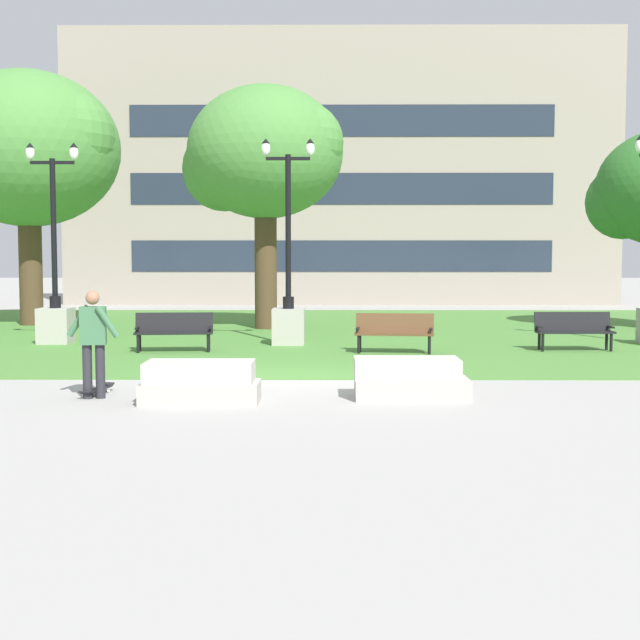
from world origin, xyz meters
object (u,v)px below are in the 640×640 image
object	(u,v)px
person_skateboarder	(93,338)
lamp_post_left	(288,303)
concrete_block_center	(200,383)
park_bench_near_right	(174,329)
park_bench_far_left	(574,328)
concrete_block_left	(409,379)
park_bench_near_left	(394,330)
skateboard	(97,390)
lamp_post_center	(55,303)

from	to	relation	value
person_skateboarder	lamp_post_left	size ratio (longest dim) A/B	0.33
concrete_block_center	lamp_post_left	world-z (taller)	lamp_post_left
park_bench_near_right	park_bench_far_left	size ratio (longest dim) A/B	1.02
concrete_block_left	person_skateboarder	distance (m)	5.05
park_bench_near_left	park_bench_far_left	world-z (taller)	same
concrete_block_center	skateboard	world-z (taller)	concrete_block_center
park_bench_near_right	lamp_post_left	size ratio (longest dim) A/B	0.36
park_bench_near_left	park_bench_far_left	bearing A→B (deg)	7.26
concrete_block_left	lamp_post_left	size ratio (longest dim) A/B	0.35
concrete_block_center	concrete_block_left	bearing A→B (deg)	7.88
park_bench_near_right	concrete_block_left	bearing A→B (deg)	-53.56
skateboard	lamp_post_left	distance (m)	8.48
park_bench_near_right	person_skateboarder	bearing A→B (deg)	-91.13
lamp_post_center	lamp_post_left	world-z (taller)	lamp_post_left
concrete_block_left	lamp_post_left	xyz separation A→B (m)	(-2.27, 8.25, 0.75)
concrete_block_left	concrete_block_center	bearing A→B (deg)	-172.12
skateboard	park_bench_near_left	bearing A→B (deg)	48.85
lamp_post_center	person_skateboarder	bearing A→B (deg)	-69.44
park_bench_near_left	park_bench_near_right	bearing A→B (deg)	177.35
concrete_block_center	park_bench_near_right	distance (m)	7.24
park_bench_near_left	person_skateboarder	bearing A→B (deg)	-129.25
concrete_block_left	park_bench_near_left	bearing A→B (deg)	87.79
park_bench_near_right	park_bench_far_left	xyz separation A→B (m)	(9.39, 0.31, 0.00)
concrete_block_center	skateboard	size ratio (longest dim) A/B	1.73
concrete_block_center	park_bench_near_left	bearing A→B (deg)	62.77
park_bench_far_left	lamp_post_left	xyz separation A→B (m)	(-6.79, 1.35, 0.52)
skateboard	lamp_post_left	xyz separation A→B (m)	(2.78, 7.96, 0.97)
person_skateboarder	concrete_block_left	bearing A→B (deg)	0.71
person_skateboarder	skateboard	xyz separation A→B (m)	(-0.05, 0.36, -0.88)
skateboard	park_bench_near_right	size ratio (longest dim) A/B	0.56
lamp_post_left	park_bench_near_left	bearing A→B (deg)	-36.86
park_bench_near_right	park_bench_far_left	world-z (taller)	same
concrete_block_left	lamp_post_center	size ratio (longest dim) A/B	0.36
concrete_block_left	park_bench_far_left	world-z (taller)	park_bench_far_left
concrete_block_center	park_bench_near_left	size ratio (longest dim) A/B	0.97
park_bench_near_right	lamp_post_center	size ratio (longest dim) A/B	0.36
concrete_block_left	park_bench_near_right	xyz separation A→B (m)	(-4.87, 6.60, 0.23)
lamp_post_center	park_bench_near_left	bearing A→B (deg)	-14.16
park_bench_near_left	lamp_post_center	bearing A→B (deg)	165.84
person_skateboarder	lamp_post_center	distance (m)	9.14
concrete_block_center	lamp_post_center	size ratio (longest dim) A/B	0.36
skateboard	park_bench_far_left	xyz separation A→B (m)	(9.57, 6.61, 0.45)
concrete_block_center	park_bench_far_left	distance (m)	10.71
park_bench_near_right	skateboard	bearing A→B (deg)	-91.66
concrete_block_left	person_skateboarder	xyz separation A→B (m)	(-5.00, -0.06, 0.66)
lamp_post_left	park_bench_near_right	bearing A→B (deg)	-147.54
park_bench_near_left	park_bench_near_right	distance (m)	5.12
park_bench_near_left	lamp_post_center	distance (m)	8.74
person_skateboarder	park_bench_near_left	xyz separation A→B (m)	(5.25, 6.43, -0.43)
concrete_block_left	skateboard	xyz separation A→B (m)	(-5.06, 0.30, -0.22)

